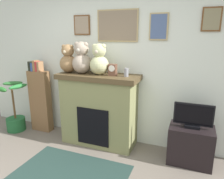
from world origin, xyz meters
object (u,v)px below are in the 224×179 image
(fireplace, at_px, (99,109))
(mantel_clock, at_px, (113,70))
(teddy_bear_brown, at_px, (68,60))
(tv_stand, at_px, (190,145))
(teddy_bear_cream, at_px, (82,59))
(bookshelf, at_px, (40,99))
(television, at_px, (193,116))
(potted_plant, at_px, (15,115))
(candle_jar, at_px, (126,72))
(teddy_bear_grey, at_px, (99,61))

(fireplace, xyz_separation_m, mantel_clock, (0.25, -0.02, 0.68))
(teddy_bear_brown, bearing_deg, tv_stand, -1.08)
(teddy_bear_cream, bearing_deg, teddy_bear_brown, 179.99)
(bookshelf, distance_m, television, 2.71)
(teddy_bear_cream, bearing_deg, bookshelf, 176.30)
(fireplace, xyz_separation_m, potted_plant, (-1.70, -0.16, -0.30))
(tv_stand, relative_size, television, 1.15)
(tv_stand, bearing_deg, candle_jar, 177.79)
(potted_plant, bearing_deg, tv_stand, 1.94)
(fireplace, relative_size, bookshelf, 0.98)
(tv_stand, height_order, teddy_bear_grey, teddy_bear_grey)
(television, height_order, mantel_clock, mantel_clock)
(fireplace, distance_m, teddy_bear_grey, 0.81)
(bookshelf, height_order, mantel_clock, mantel_clock)
(bookshelf, xyz_separation_m, teddy_bear_brown, (0.71, -0.06, 0.78))
(television, bearing_deg, teddy_bear_cream, 178.72)
(bookshelf, xyz_separation_m, teddy_bear_cream, (0.96, -0.06, 0.80))
(potted_plant, distance_m, television, 3.19)
(teddy_bear_brown, distance_m, teddy_bear_grey, 0.56)
(television, distance_m, mantel_clock, 1.34)
(teddy_bear_grey, bearing_deg, television, -1.56)
(teddy_bear_brown, bearing_deg, television, -1.12)
(bookshelf, relative_size, mantel_clock, 7.65)
(television, bearing_deg, bookshelf, 177.85)
(teddy_bear_cream, height_order, teddy_bear_grey, teddy_bear_cream)
(potted_plant, xyz_separation_m, teddy_bear_grey, (1.73, 0.14, 1.11))
(fireplace, bearing_deg, teddy_bear_brown, -178.05)
(teddy_bear_grey, bearing_deg, mantel_clock, -0.19)
(fireplace, relative_size, teddy_bear_cream, 2.62)
(potted_plant, height_order, television, potted_plant)
(tv_stand, xyz_separation_m, mantel_clock, (-1.21, 0.04, 1.01))
(television, height_order, candle_jar, candle_jar)
(teddy_bear_cream, bearing_deg, television, -1.28)
(bookshelf, bearing_deg, teddy_bear_cream, -3.70)
(teddy_bear_brown, relative_size, teddy_bear_grey, 0.95)
(teddy_bear_grey, bearing_deg, teddy_bear_cream, -179.99)
(teddy_bear_cream, bearing_deg, mantel_clock, -0.08)
(bookshelf, xyz_separation_m, mantel_clock, (1.49, -0.06, 0.66))
(bookshelf, height_order, candle_jar, bookshelf)
(candle_jar, bearing_deg, teddy_bear_grey, -179.92)
(fireplace, bearing_deg, teddy_bear_grey, -33.69)
(fireplace, relative_size, teddy_bear_grey, 2.75)
(teddy_bear_brown, bearing_deg, potted_plant, -172.93)
(potted_plant, relative_size, teddy_bear_brown, 2.05)
(bookshelf, xyz_separation_m, candle_jar, (1.71, -0.06, 0.64))
(fireplace, height_order, television, fireplace)
(potted_plant, distance_m, teddy_bear_grey, 2.06)
(television, relative_size, teddy_bear_grey, 1.09)
(teddy_bear_grey, bearing_deg, teddy_bear_brown, 180.00)
(fireplace, xyz_separation_m, teddy_bear_brown, (-0.54, -0.02, 0.80))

